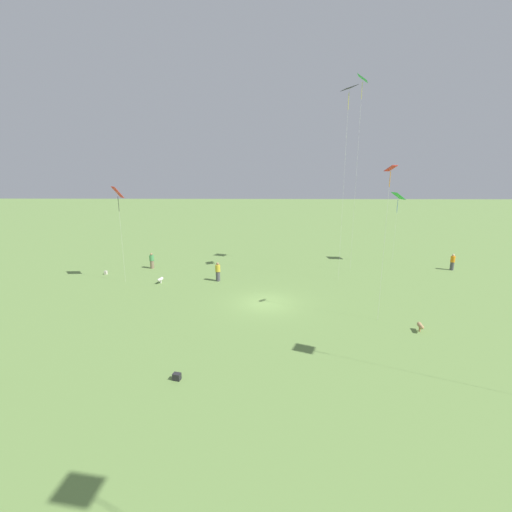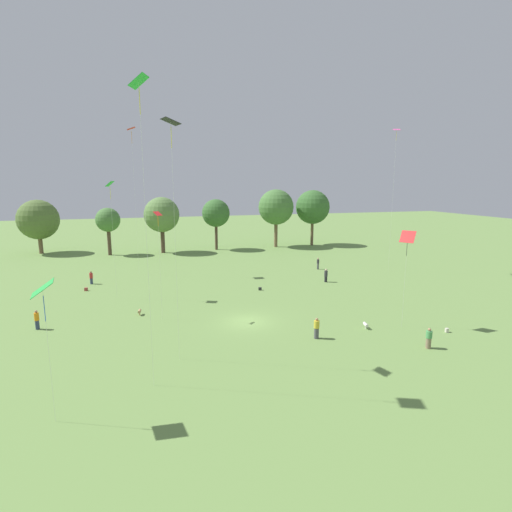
# 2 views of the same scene
# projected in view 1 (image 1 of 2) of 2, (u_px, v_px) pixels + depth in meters

# --- Properties ---
(ground_plane) EXTENTS (240.00, 240.00, 0.00)m
(ground_plane) POSITION_uv_depth(u_px,v_px,m) (266.00, 303.00, 26.26)
(ground_plane) COLOR #6B8E47
(person_0) EXTENTS (0.44, 0.44, 1.71)m
(person_0) POSITION_uv_depth(u_px,v_px,m) (452.00, 262.00, 35.22)
(person_0) COLOR #4C4C51
(person_0) RESTS_ON ground_plane
(person_1) EXTENTS (0.66, 0.66, 1.64)m
(person_1) POSITION_uv_depth(u_px,v_px,m) (152.00, 261.00, 35.88)
(person_1) COLOR #847056
(person_1) RESTS_ON ground_plane
(person_3) EXTENTS (0.64, 0.64, 1.77)m
(person_3) POSITION_uv_depth(u_px,v_px,m) (218.00, 272.00, 31.53)
(person_3) COLOR #4C4C51
(person_3) RESTS_ON ground_plane
(kite_1) EXTENTS (1.24, 1.42, 7.81)m
(kite_1) POSITION_uv_depth(u_px,v_px,m) (398.00, 197.00, 36.27)
(kite_1) COLOR green
(kite_1) RESTS_ON ground_plane
(kite_3) EXTENTS (1.33, 1.42, 8.62)m
(kite_3) POSITION_uv_depth(u_px,v_px,m) (118.00, 194.00, 29.71)
(kite_3) COLOR red
(kite_3) RESTS_ON ground_plane
(kite_4) EXTENTS (1.23, 1.34, 18.58)m
(kite_4) POSITION_uv_depth(u_px,v_px,m) (362.00, 87.00, 31.57)
(kite_4) COLOR green
(kite_4) RESTS_ON ground_plane
(kite_5) EXTENTS (0.86, 0.85, 10.15)m
(kite_5) POSITION_uv_depth(u_px,v_px,m) (390.00, 179.00, 21.06)
(kite_5) COLOR red
(kite_5) RESTS_ON ground_plane
(kite_7) EXTENTS (1.35, 1.39, 16.85)m
(kite_7) POSITION_uv_depth(u_px,v_px,m) (349.00, 96.00, 28.64)
(kite_7) COLOR black
(kite_7) RESTS_ON ground_plane
(dog_0) EXTENTS (0.38, 0.78, 0.53)m
(dog_0) POSITION_uv_depth(u_px,v_px,m) (160.00, 280.00, 30.91)
(dog_0) COLOR silver
(dog_0) RESTS_ON ground_plane
(dog_1) EXTENTS (0.34, 0.74, 0.54)m
(dog_1) POSITION_uv_depth(u_px,v_px,m) (421.00, 326.00, 21.30)
(dog_1) COLOR tan
(dog_1) RESTS_ON ground_plane
(picnic_bag_0) EXTENTS (0.28, 0.28, 0.36)m
(picnic_bag_0) POSITION_uv_depth(u_px,v_px,m) (106.00, 273.00, 33.79)
(picnic_bag_0) COLOR beige
(picnic_bag_0) RESTS_ON ground_plane
(picnic_bag_2) EXTENTS (0.42, 0.35, 0.34)m
(picnic_bag_2) POSITION_uv_depth(u_px,v_px,m) (177.00, 377.00, 16.33)
(picnic_bag_2) COLOR #262628
(picnic_bag_2) RESTS_ON ground_plane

